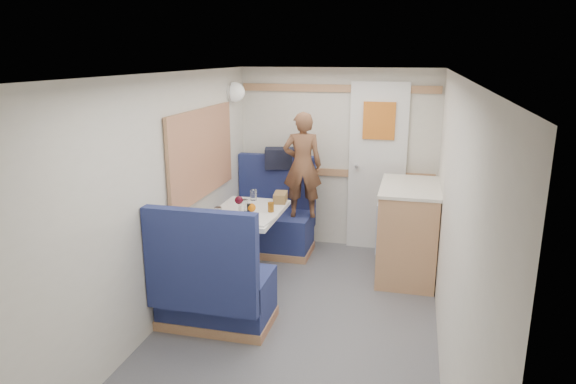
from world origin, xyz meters
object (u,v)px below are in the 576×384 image
(galley_counter, at_px, (407,230))
(tumbler_left, at_px, (218,213))
(bench_near, at_px, (214,292))
(tumbler_mid, at_px, (253,195))
(tumbler_right, at_px, (244,205))
(pepper_grinder, at_px, (249,209))
(orange_fruit, at_px, (251,208))
(wine_glass, at_px, (239,201))
(dinette_table, at_px, (247,227))
(beer_glass, at_px, (271,207))
(tray, at_px, (258,220))
(salt_grinder, at_px, (242,210))
(bread_loaf, at_px, (280,197))
(dome_light, at_px, (235,92))
(person, at_px, (302,165))
(duffel_bag, at_px, (286,158))
(cheese_block, at_px, (239,216))
(bench_far, at_px, (272,225))

(galley_counter, bearing_deg, tumbler_left, -153.46)
(bench_near, distance_m, tumbler_mid, 1.32)
(tumbler_right, relative_size, pepper_grinder, 1.17)
(orange_fruit, distance_m, wine_glass, 0.13)
(dinette_table, distance_m, beer_glass, 0.30)
(tray, xyz_separation_m, salt_grinder, (-0.19, 0.11, 0.04))
(dinette_table, height_order, beer_glass, beer_glass)
(salt_grinder, xyz_separation_m, bread_loaf, (0.23, 0.51, -0.00))
(orange_fruit, distance_m, salt_grinder, 0.10)
(bench_near, bearing_deg, dinette_table, 90.00)
(dome_light, bearing_deg, tumbler_left, -79.30)
(tumbler_mid, bearing_deg, beer_glass, -50.62)
(dinette_table, relative_size, dome_light, 4.60)
(person, distance_m, tumbler_right, 0.92)
(orange_fruit, relative_size, tumbler_mid, 0.76)
(orange_fruit, height_order, tumbler_left, tumbler_left)
(bench_near, xyz_separation_m, wine_glass, (-0.04, 0.76, 0.54))
(tray, height_order, tumbler_left, tumbler_left)
(bread_loaf, bearing_deg, tumbler_mid, -178.56)
(duffel_bag, bearing_deg, cheese_block, -106.59)
(duffel_bag, bearing_deg, beer_glass, -96.48)
(dinette_table, xyz_separation_m, bread_loaf, (0.22, 0.38, 0.20))
(cheese_block, bearing_deg, person, 72.23)
(dome_light, bearing_deg, wine_glass, -69.87)
(tumbler_left, distance_m, beer_glass, 0.50)
(pepper_grinder, bearing_deg, duffel_bag, 87.99)
(duffel_bag, bearing_deg, bench_near, -106.13)
(dinette_table, xyz_separation_m, orange_fruit, (0.07, -0.07, 0.21))
(bench_far, bearing_deg, tumbler_right, -91.22)
(cheese_block, bearing_deg, galley_counter, 29.17)
(cheese_block, distance_m, tumbler_left, 0.20)
(tray, bearing_deg, orange_fruit, 123.53)
(galley_counter, distance_m, tumbler_right, 1.62)
(beer_glass, xyz_separation_m, salt_grinder, (-0.23, -0.17, 0.00))
(salt_grinder, bearing_deg, galley_counter, 24.96)
(dome_light, bearing_deg, dinette_table, -65.35)
(bench_near, bearing_deg, salt_grinder, 90.38)
(duffel_bag, bearing_deg, bread_loaf, -93.27)
(cheese_block, xyz_separation_m, tumbler_mid, (-0.07, 0.63, 0.02))
(galley_counter, bearing_deg, person, 167.69)
(dinette_table, relative_size, bench_far, 0.88)
(person, height_order, tray, person)
(cheese_block, bearing_deg, tumbler_right, 98.15)
(dinette_table, relative_size, wine_glass, 5.48)
(tray, relative_size, beer_glass, 3.66)
(bench_near, relative_size, duffel_bag, 2.28)
(tumbler_mid, xyz_separation_m, beer_glass, (0.28, -0.34, -0.01))
(duffel_bag, distance_m, pepper_grinder, 1.23)
(bench_near, xyz_separation_m, bread_loaf, (0.23, 1.24, 0.47))
(salt_grinder, bearing_deg, bench_near, -89.62)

